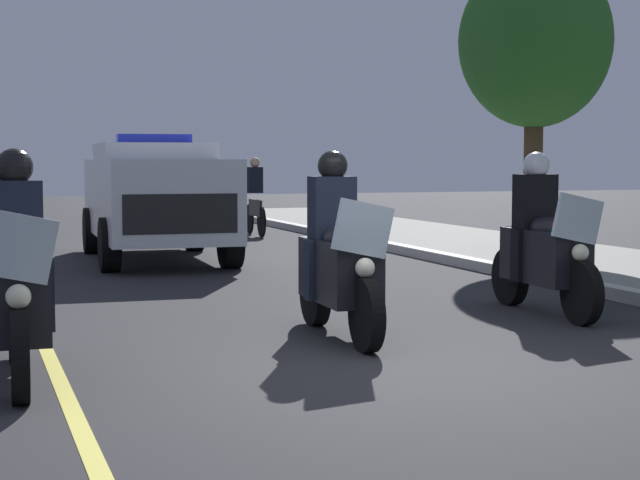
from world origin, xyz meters
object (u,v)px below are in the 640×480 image
object	(u,v)px
police_motorcycle_lead_left	(17,287)
cyclist_background	(255,197)
police_suv	(156,195)
police_motorcycle_trailing	(543,249)
police_motorcycle_lead_right	(338,262)
tree_far_back	(535,43)

from	to	relation	value
police_motorcycle_lead_left	cyclist_background	xyz separation A→B (m)	(-13.48, 5.57, 0.14)
police_motorcycle_lead_left	police_suv	world-z (taller)	police_suv
cyclist_background	police_motorcycle_trailing	bearing A→B (deg)	-0.76
police_motorcycle_lead_right	police_suv	world-z (taller)	police_suv
cyclist_background	tree_far_back	bearing A→B (deg)	28.77
police_motorcycle_lead_right	police_suv	size ratio (longest dim) A/B	0.43
police_motorcycle_lead_left	cyclist_background	bearing A→B (deg)	157.57
police_suv	police_motorcycle_lead_left	bearing A→B (deg)	-16.41
police_motorcycle_lead_right	cyclist_background	bearing A→B (deg)	167.87
police_motorcycle_lead_right	tree_far_back	xyz separation A→B (m)	(-6.59, 5.97, 2.91)
cyclist_background	tree_far_back	xyz separation A→B (m)	(5.96, 3.27, 2.77)
police_motorcycle_lead_left	cyclist_background	size ratio (longest dim) A/B	1.22
police_motorcycle_lead_left	tree_far_back	bearing A→B (deg)	130.41
police_motorcycle_lead_left	police_motorcycle_lead_right	xyz separation A→B (m)	(-0.94, 2.87, 0.00)
police_motorcycle_lead_right	police_suv	xyz separation A→B (m)	(-7.81, -0.29, 0.37)
police_motorcycle_lead_left	police_motorcycle_trailing	bearing A→B (deg)	106.20
police_suv	police_motorcycle_trailing	bearing A→B (deg)	21.51
police_suv	tree_far_back	world-z (taller)	tree_far_back
police_motorcycle_trailing	cyclist_background	distance (m)	11.91
tree_far_back	police_motorcycle_trailing	bearing A→B (deg)	-29.93
police_motorcycle_lead_left	police_motorcycle_trailing	world-z (taller)	same
cyclist_background	police_suv	bearing A→B (deg)	-32.28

